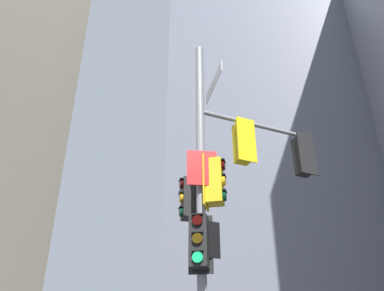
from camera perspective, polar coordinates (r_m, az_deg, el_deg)
The scene contains 2 objects.
building_mid_block at distance 40.74m, azimuth 10.44°, elevation 4.25°, with size 15.33×15.33×47.07m, color slate.
signal_pole_assembly at distance 9.12m, azimuth 4.25°, elevation -6.18°, with size 3.59×2.55×8.79m.
Camera 1 is at (1.97, -7.82, 1.45)m, focal length 38.77 mm.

